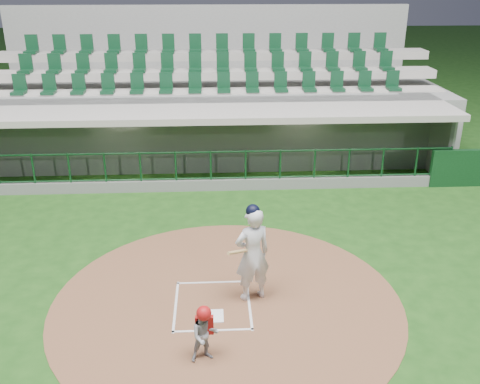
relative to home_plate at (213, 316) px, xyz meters
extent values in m
plane|color=#184012|center=(0.00, 0.70, -0.02)|extent=(120.00, 120.00, 0.00)
cylinder|color=brown|center=(0.30, 0.50, -0.02)|extent=(7.20, 7.20, 0.01)
cube|color=white|center=(0.00, 0.00, 0.00)|extent=(0.43, 0.43, 0.02)
cube|color=silver|center=(-0.75, 0.40, 0.00)|extent=(0.05, 1.80, 0.01)
cube|color=silver|center=(0.75, 0.40, 0.00)|extent=(0.05, 1.80, 0.01)
cube|color=silver|center=(0.00, 1.25, 0.00)|extent=(1.55, 0.05, 0.01)
cube|color=white|center=(0.00, -0.45, 0.00)|extent=(1.55, 0.05, 0.01)
cube|color=gray|center=(0.00, 8.20, -0.57)|extent=(15.00, 3.00, 0.10)
cube|color=gray|center=(0.00, 9.80, 0.83)|extent=(15.00, 0.20, 2.70)
cube|color=#ACA598|center=(0.00, 9.68, 1.08)|extent=(13.50, 0.04, 0.90)
cube|color=slate|center=(7.50, 8.20, 0.83)|extent=(0.20, 3.00, 2.70)
cube|color=#9D968E|center=(0.00, 7.95, 2.28)|extent=(15.40, 3.50, 0.20)
cube|color=slate|center=(0.00, 6.65, 0.13)|extent=(15.00, 0.15, 0.40)
cube|color=black|center=(0.00, 6.65, 1.70)|extent=(15.00, 0.01, 0.95)
cube|color=brown|center=(0.00, 9.25, -0.30)|extent=(12.75, 0.40, 0.45)
cube|color=white|center=(-3.00, 8.20, 2.15)|extent=(1.30, 0.35, 0.04)
cube|color=white|center=(3.00, 8.20, 2.15)|extent=(1.30, 0.35, 0.04)
cube|color=black|center=(7.80, 6.60, 0.58)|extent=(1.80, 0.18, 1.20)
imported|color=maroon|center=(-5.48, 9.03, 0.30)|extent=(1.22, 0.99, 1.64)
imported|color=#AE121A|center=(-2.53, 8.85, 0.36)|extent=(1.12, 0.79, 1.77)
imported|color=#9C1C10|center=(1.38, 8.97, 0.24)|extent=(0.75, 0.49, 1.53)
imported|color=maroon|center=(4.25, 8.85, 0.24)|extent=(1.46, 0.66, 1.52)
cube|color=gray|center=(0.00, 11.45, 1.13)|extent=(17.00, 6.50, 2.50)
cube|color=#ADA69C|center=(0.00, 9.95, 2.28)|extent=(16.60, 0.95, 0.30)
cube|color=#9F9990|center=(0.00, 10.90, 2.83)|extent=(16.60, 0.95, 0.30)
cube|color=gray|center=(0.00, 11.85, 3.38)|extent=(16.60, 0.95, 0.30)
cube|color=slate|center=(0.00, 14.80, 2.50)|extent=(17.00, 0.25, 5.05)
imported|color=silver|center=(0.83, 0.63, 1.01)|extent=(0.86, 0.70, 2.04)
sphere|color=black|center=(0.83, 0.63, 1.97)|extent=(0.28, 0.28, 0.28)
cylinder|color=tan|center=(0.58, 0.38, 1.23)|extent=(0.58, 0.79, 0.39)
imported|color=gray|center=(-0.14, -1.24, 0.49)|extent=(0.57, 0.49, 1.01)
sphere|color=#AD1214|center=(-0.14, -1.24, 0.95)|extent=(0.26, 0.26, 0.26)
cube|color=#A11211|center=(-0.14, -1.09, 0.60)|extent=(0.32, 0.10, 0.35)
camera|label=1|loc=(0.07, -8.83, 6.28)|focal=40.00mm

